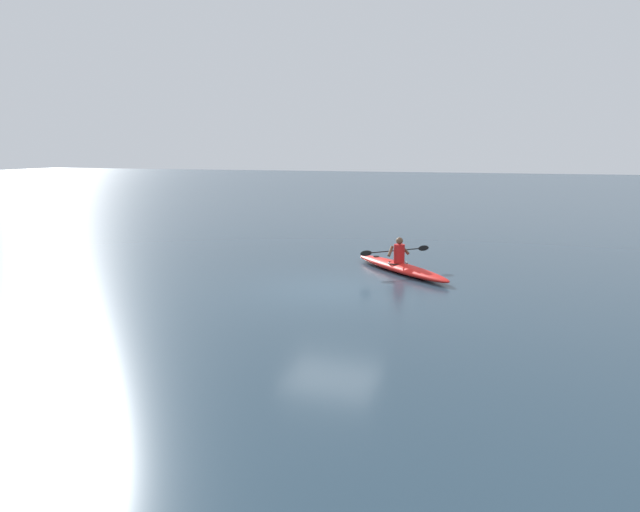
{
  "coord_description": "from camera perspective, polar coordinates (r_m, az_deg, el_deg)",
  "views": [
    {
      "loc": [
        -4.68,
        14.98,
        3.69
      ],
      "look_at": [
        -0.55,
        2.64,
        1.39
      ],
      "focal_mm": 34.42,
      "sensor_mm": 36.0,
      "label": 1
    }
  ],
  "objects": [
    {
      "name": "ground_plane",
      "position": [
        16.12,
        1.11,
        -3.2
      ],
      "size": [
        160.0,
        160.0,
        0.0
      ],
      "primitive_type": "plane",
      "color": "#233847"
    },
    {
      "name": "kayak",
      "position": [
        18.55,
        7.49,
        -1.07
      ],
      "size": [
        3.73,
        3.67,
        0.28
      ],
      "color": "red",
      "rests_on": "ground"
    },
    {
      "name": "kayaker",
      "position": [
        18.55,
        7.34,
        0.41
      ],
      "size": [
        1.77,
        1.8,
        0.77
      ],
      "color": "red",
      "rests_on": "kayak"
    }
  ]
}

